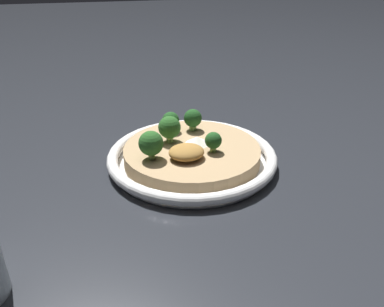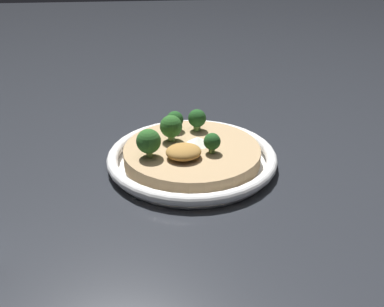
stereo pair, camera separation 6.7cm
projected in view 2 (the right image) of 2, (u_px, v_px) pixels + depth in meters
ground_plane at (192, 163)px, 0.68m from camera, size 6.00×6.00×0.00m
risotto_bowl at (192, 155)px, 0.68m from camera, size 0.30×0.30×0.03m
cheese_sprinkle at (198, 140)px, 0.68m from camera, size 0.04×0.04×0.01m
crispy_onion_garnish at (184, 152)px, 0.63m from camera, size 0.06×0.05×0.02m
broccoli_back at (175, 120)px, 0.72m from camera, size 0.03×0.03×0.04m
broccoli_front_right at (212, 142)px, 0.64m from camera, size 0.03×0.03×0.04m
broccoli_back_right at (197, 119)px, 0.72m from camera, size 0.04×0.04×0.04m
broccoli_front_left at (149, 142)px, 0.62m from camera, size 0.04×0.04×0.05m
broccoli_back_left at (171, 127)px, 0.68m from camera, size 0.04×0.04×0.05m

